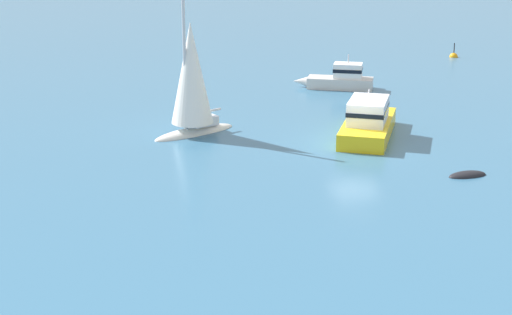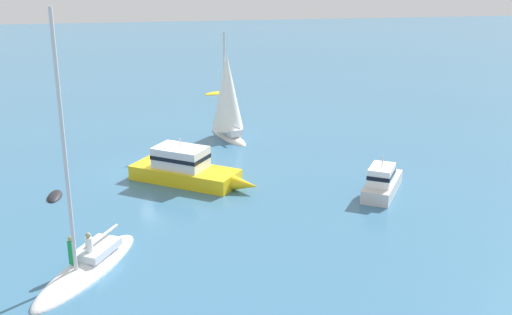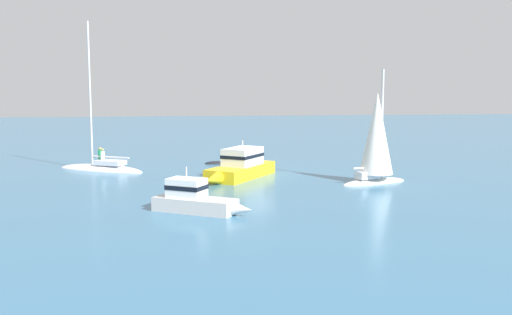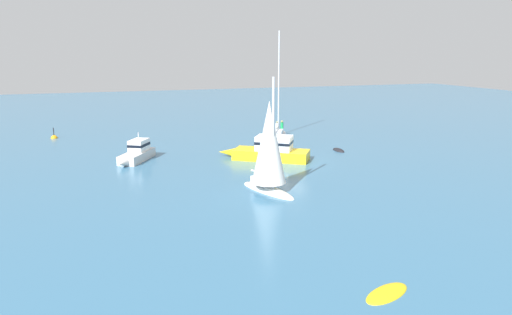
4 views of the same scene
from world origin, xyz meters
name	(u,v)px [view 2 (image 2 of 4)]	position (x,y,z in m)	size (l,w,h in m)	color
ground_plane	(161,175)	(0.00, 0.00, 0.00)	(160.00, 160.00, 0.00)	teal
sailboat	(87,267)	(3.26, 11.94, 0.19)	(5.07, 7.46, 11.94)	white
dinghy	(55,197)	(5.96, 2.85, 0.00)	(0.83, 1.92, 0.46)	black
motor_cruiser	(186,169)	(-1.57, 1.48, 0.83)	(7.65, 5.83, 2.66)	yellow
powerboat	(383,181)	(-12.62, 4.87, 0.68)	(3.75, 5.33, 2.38)	silver
sloop	(227,99)	(-4.99, -7.44, 2.90)	(2.94, 5.19, 8.04)	silver
rib	(216,94)	(-5.37, -21.73, 0.00)	(2.58, 1.82, 0.33)	yellow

